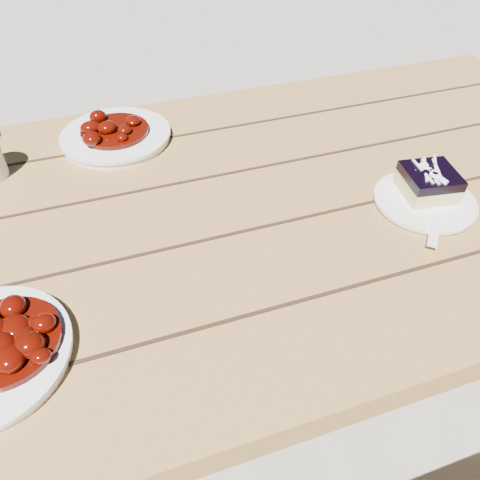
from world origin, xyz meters
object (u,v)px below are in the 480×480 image
object	(u,v)px
picnic_table	(139,289)
blueberry_cake	(429,182)
second_plate	(116,137)
dessert_plate	(424,202)

from	to	relation	value
picnic_table	blueberry_cake	xyz separation A→B (m)	(0.50, -0.10, 0.19)
blueberry_cake	second_plate	world-z (taller)	blueberry_cake
picnic_table	blueberry_cake	distance (m)	0.55
picnic_table	blueberry_cake	world-z (taller)	blueberry_cake
second_plate	blueberry_cake	bearing A→B (deg)	-37.31
dessert_plate	second_plate	bearing A→B (deg)	140.98
second_plate	dessert_plate	bearing A→B (deg)	-39.02
picnic_table	second_plate	world-z (taller)	second_plate
dessert_plate	blueberry_cake	xyz separation A→B (m)	(0.01, 0.01, 0.03)
picnic_table	second_plate	bearing A→B (deg)	84.59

